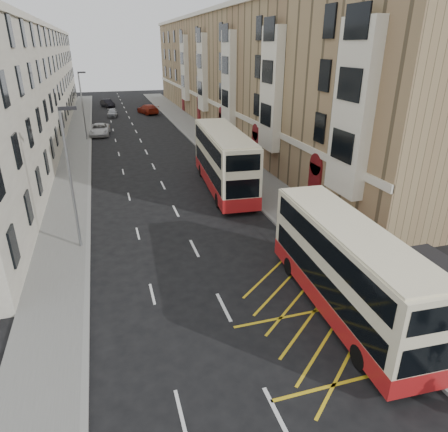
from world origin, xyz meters
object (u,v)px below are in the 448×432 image
object	(u,v)px
street_lamp_near	(70,173)
pedestrian_mid	(390,250)
white_van	(100,130)
car_silver	(112,113)
pedestrian_far	(333,254)
street_lamp_far	(83,102)
car_dark	(107,103)
car_red	(148,109)
double_decker_front	(345,269)
double_decker_rear	(224,160)

from	to	relation	value
street_lamp_near	pedestrian_mid	world-z (taller)	street_lamp_near
white_van	car_silver	distance (m)	14.98
pedestrian_far	white_van	xyz separation A→B (m)	(-11.14, 39.50, -0.29)
street_lamp_far	car_dark	bearing A→B (deg)	83.41
street_lamp_near	car_red	world-z (taller)	street_lamp_near
pedestrian_far	white_van	bearing A→B (deg)	-55.02
double_decker_front	white_van	size ratio (longest dim) A/B	2.00
street_lamp_near	pedestrian_far	bearing A→B (deg)	-27.69
pedestrian_far	car_dark	world-z (taller)	pedestrian_far
pedestrian_far	car_red	xyz separation A→B (m)	(-2.87, 55.58, -0.23)
pedestrian_far	car_silver	world-z (taller)	pedestrian_far
street_lamp_near	white_van	distance (m)	33.10
double_decker_front	street_lamp_far	bearing A→B (deg)	109.15
double_decker_front	car_red	distance (m)	58.65
pedestrian_mid	pedestrian_far	bearing A→B (deg)	143.50
double_decker_front	car_silver	size ratio (longest dim) A/B	2.73
street_lamp_far	car_silver	size ratio (longest dim) A/B	2.06
double_decker_front	double_decker_rear	xyz separation A→B (m)	(-0.31, 17.23, 0.33)
white_van	car_dark	size ratio (longest dim) A/B	1.23
street_lamp_near	car_red	distance (m)	50.04
car_silver	car_red	world-z (taller)	car_red
car_dark	street_lamp_near	bearing A→B (deg)	-110.64
double_decker_rear	pedestrian_mid	size ratio (longest dim) A/B	7.89
car_dark	car_red	world-z (taller)	car_red
double_decker_front	pedestrian_far	size ratio (longest dim) A/B	6.02
street_lamp_far	double_decker_front	distance (m)	41.37
pedestrian_far	car_silver	distance (m)	55.03
double_decker_front	car_dark	world-z (taller)	double_decker_front
street_lamp_far	white_van	distance (m)	5.07
double_decker_front	pedestrian_mid	bearing A→B (deg)	33.84
double_decker_rear	car_silver	bearing A→B (deg)	104.75
street_lamp_near	pedestrian_mid	xyz separation A→B (m)	(16.00, -6.94, -3.70)
white_van	pedestrian_mid	bearing A→B (deg)	-65.11
pedestrian_mid	white_van	distance (m)	42.32
street_lamp_far	pedestrian_mid	xyz separation A→B (m)	(16.00, -36.94, -3.70)
double_decker_front	car_red	world-z (taller)	double_decker_front
double_decker_rear	car_silver	xyz separation A→B (m)	(-7.22, 40.11, -1.80)
double_decker_rear	double_decker_front	bearing A→B (deg)	-84.43
white_van	car_silver	bearing A→B (deg)	86.25
car_red	street_lamp_near	bearing A→B (deg)	63.04
street_lamp_far	car_dark	xyz separation A→B (m)	(3.39, 29.36, -3.92)
street_lamp_far	double_decker_rear	bearing A→B (deg)	-63.82
pedestrian_mid	car_red	size ratio (longest dim) A/B	0.28
pedestrian_far	car_silver	xyz separation A→B (m)	(-8.87, 54.31, -0.37)
street_lamp_near	car_silver	xyz separation A→B (m)	(3.83, 47.64, -3.97)
double_decker_front	double_decker_rear	bearing A→B (deg)	94.21
pedestrian_mid	car_dark	world-z (taller)	pedestrian_mid
car_red	car_silver	bearing A→B (deg)	-3.67
double_decker_rear	pedestrian_far	world-z (taller)	double_decker_rear
pedestrian_mid	pedestrian_far	xyz separation A→B (m)	(-3.30, 0.28, 0.10)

